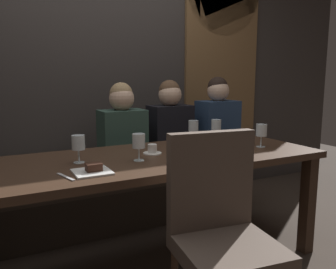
# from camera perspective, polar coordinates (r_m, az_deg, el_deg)

# --- Properties ---
(ground) EXTENTS (9.00, 9.00, 0.00)m
(ground) POSITION_cam_1_polar(r_m,az_deg,el_deg) (2.52, -2.32, -20.06)
(ground) COLOR #382D26
(back_wall_tiled) EXTENTS (6.00, 0.12, 3.00)m
(back_wall_tiled) POSITION_cam_1_polar(r_m,az_deg,el_deg) (3.34, -11.69, 13.77)
(back_wall_tiled) COLOR #383330
(back_wall_tiled) RESTS_ON ground
(arched_door) EXTENTS (0.90, 0.05, 2.55)m
(arched_door) POSITION_cam_1_polar(r_m,az_deg,el_deg) (3.87, 8.67, 11.26)
(arched_door) COLOR brown
(arched_door) RESTS_ON ground
(dining_table) EXTENTS (2.20, 0.84, 0.74)m
(dining_table) POSITION_cam_1_polar(r_m,az_deg,el_deg) (2.27, -2.43, -5.58)
(dining_table) COLOR #342217
(dining_table) RESTS_ON ground
(banquette_bench) EXTENTS (2.50, 0.44, 0.45)m
(banquette_bench) POSITION_cam_1_polar(r_m,az_deg,el_deg) (3.01, -8.11, -10.22)
(banquette_bench) COLOR #312A23
(banquette_bench) RESTS_ON ground
(chair_near_side) EXTENTS (0.49, 0.49, 0.98)m
(chair_near_side) POSITION_cam_1_polar(r_m,az_deg,el_deg) (1.71, 8.55, -14.13)
(chair_near_side) COLOR #3D281C
(chair_near_side) RESTS_ON ground
(diner_redhead) EXTENTS (0.36, 0.24, 0.74)m
(diner_redhead) POSITION_cam_1_polar(r_m,az_deg,el_deg) (2.86, -7.41, 0.54)
(diner_redhead) COLOR #2D473D
(diner_redhead) RESTS_ON banquette_bench
(diner_bearded) EXTENTS (0.36, 0.24, 0.75)m
(diner_bearded) POSITION_cam_1_polar(r_m,az_deg,el_deg) (3.09, 0.31, 1.43)
(diner_bearded) COLOR black
(diner_bearded) RESTS_ON banquette_bench
(diner_far_end) EXTENTS (0.36, 0.24, 0.78)m
(diner_far_end) POSITION_cam_1_polar(r_m,az_deg,el_deg) (3.29, 8.01, 2.06)
(diner_far_end) COLOR navy
(diner_far_end) RESTS_ON banquette_bench
(wine_glass_near_left) EXTENTS (0.08, 0.08, 0.16)m
(wine_glass_near_left) POSITION_cam_1_polar(r_m,az_deg,el_deg) (2.78, 7.81, 1.38)
(wine_glass_near_left) COLOR silver
(wine_glass_near_left) RESTS_ON dining_table
(wine_glass_far_right) EXTENTS (0.08, 0.08, 0.16)m
(wine_glass_far_right) POSITION_cam_1_polar(r_m,az_deg,el_deg) (2.10, -14.33, -1.49)
(wine_glass_far_right) COLOR silver
(wine_glass_far_right) RESTS_ON dining_table
(wine_glass_end_right) EXTENTS (0.08, 0.08, 0.16)m
(wine_glass_end_right) POSITION_cam_1_polar(r_m,az_deg,el_deg) (2.09, -4.76, -1.27)
(wine_glass_end_right) COLOR silver
(wine_glass_end_right) RESTS_ON dining_table
(wine_glass_near_right) EXTENTS (0.08, 0.08, 0.16)m
(wine_glass_near_right) POSITION_cam_1_polar(r_m,az_deg,el_deg) (2.70, 4.14, 1.30)
(wine_glass_near_right) COLOR silver
(wine_glass_near_right) RESTS_ON dining_table
(wine_glass_center_back) EXTENTS (0.08, 0.08, 0.16)m
(wine_glass_center_back) POSITION_cam_1_polar(r_m,az_deg,el_deg) (2.57, 14.89, 0.51)
(wine_glass_center_back) COLOR silver
(wine_glass_center_back) RESTS_ON dining_table
(espresso_cup) EXTENTS (0.12, 0.12, 0.06)m
(espresso_cup) POSITION_cam_1_polar(r_m,az_deg,el_deg) (2.29, -2.55, -2.51)
(espresso_cup) COLOR white
(espresso_cup) RESTS_ON dining_table
(dessert_plate) EXTENTS (0.19, 0.19, 0.05)m
(dessert_plate) POSITION_cam_1_polar(r_m,az_deg,el_deg) (1.89, -12.11, -5.67)
(dessert_plate) COLOR white
(dessert_plate) RESTS_ON dining_table
(fork_on_table) EXTENTS (0.06, 0.17, 0.01)m
(fork_on_table) POSITION_cam_1_polar(r_m,az_deg,el_deg) (1.84, -16.23, -6.61)
(fork_on_table) COLOR silver
(fork_on_table) RESTS_ON dining_table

